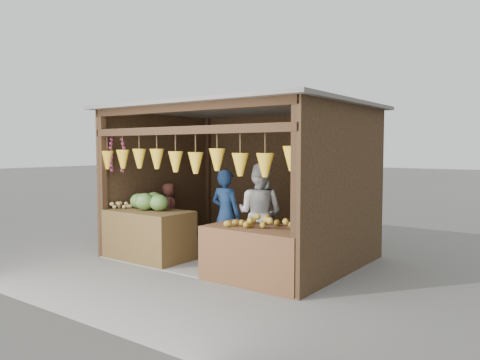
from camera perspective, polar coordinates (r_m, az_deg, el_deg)
name	(u,v)px	position (r m, az deg, el deg)	size (l,w,h in m)	color
ground	(240,257)	(8.43, 0.01, -9.35)	(80.00, 80.00, 0.00)	#514F49
stall_structure	(237,163)	(8.20, -0.36, 2.03)	(4.30, 3.30, 2.66)	slate
back_shelf	(326,205)	(8.83, 10.49, -3.05)	(1.25, 0.32, 1.32)	#382314
counter_left	(149,235)	(8.32, -11.02, -6.59)	(1.48, 0.85, 0.86)	#4D3619
counter_right	(260,255)	(6.83, 2.44, -9.10)	(1.61, 0.85, 0.79)	#522E1B
stool	(169,239)	(9.46, -8.64, -7.09)	(0.29, 0.29, 0.27)	black
man_standing	(226,215)	(8.10, -1.75, -4.25)	(0.57, 0.38, 1.57)	#142A4E
woman_standing	(260,213)	(7.88, 2.43, -4.07)	(0.82, 0.64, 1.68)	silver
vendor_seated	(169,208)	(9.36, -8.68, -3.34)	(0.48, 0.31, 0.97)	#572B22
melon_pile	(150,201)	(8.33, -10.90, -2.49)	(1.00, 0.50, 0.32)	#144311
tanfruit_pile	(121,205)	(8.67, -14.27, -2.93)	(0.34, 0.40, 0.13)	tan
mango_pile	(265,221)	(6.68, 3.04, -4.96)	(1.40, 0.64, 0.22)	#C7641A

